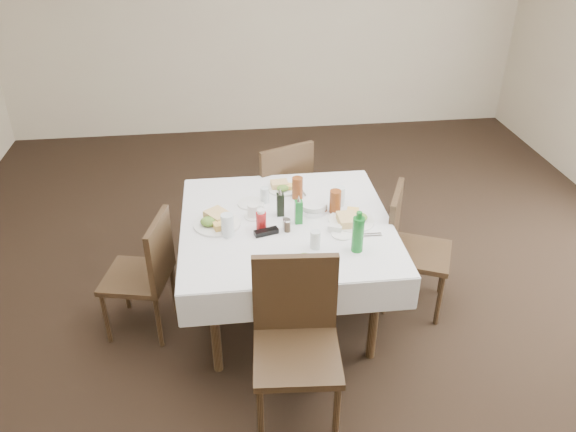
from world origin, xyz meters
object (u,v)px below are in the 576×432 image
Objects in this scene: green_bottle at (358,234)px; chair_east at (407,242)px; chair_west at (148,269)px; ketchup_bottle at (261,220)px; chair_north at (280,189)px; oil_cruet_green at (299,211)px; water_n at (265,195)px; bread_basket at (313,207)px; chair_south at (296,332)px; oil_cruet_dark at (280,204)px; water_s at (315,240)px; water_e at (340,196)px; water_w at (227,225)px; coffee_mug at (254,211)px; dining_table at (287,232)px.

chair_east is at bearing 40.91° from green_bottle.
chair_west is 0.82m from ketchup_bottle.
oil_cruet_green reaches higher than chair_north.
water_n is at bearing 21.27° from chair_west.
bread_basket is 0.94× the size of oil_cruet_green.
oil_cruet_dark is (0.02, 0.90, 0.29)m from chair_south.
chair_east is 8.09× the size of water_n.
bread_basket is at bearing 5.66° from oil_cruet_dark.
green_bottle reaches higher than oil_cruet_dark.
chair_north is 0.92m from oil_cruet_green.
water_s is (-0.71, -0.35, 0.31)m from chair_east.
chair_south is at bearing -113.60° from water_e.
water_w reaches higher than coffee_mug.
water_s is at bearing -67.04° from water_n.
water_s is 0.57× the size of oil_cruet_dark.
ketchup_bottle reaches higher than chair_east.
chair_west is 1.36m from water_e.
water_w is at bearing -114.25° from chair_north.
water_e is 0.97× the size of coffee_mug.
dining_table is at bearing -93.57° from chair_north.
oil_cruet_green is 1.47× the size of coffee_mug.
chair_west is (-1.76, -0.07, -0.02)m from chair_east.
water_e is 0.55m from green_bottle.
green_bottle reaches higher than chair_south.
water_e is 0.66× the size of oil_cruet_green.
chair_east is 7.88× the size of water_s.
water_s reaches higher than chair_west.
bread_basket is (-0.65, 0.08, 0.28)m from chair_east.
bread_basket is at bearing -79.25° from chair_north.
chair_east is 0.72m from bread_basket.
bread_basket is 1.35× the size of ketchup_bottle.
water_w is (-1.23, -0.15, 0.32)m from chair_east.
chair_south is at bearing -80.14° from coffee_mug.
water_n is (-0.12, 0.28, 0.13)m from dining_table.
water_w is at bearing 115.50° from chair_south.
water_n is at bearing 168.50° from water_e.
dining_table is 7.25× the size of bread_basket.
oil_cruet_green reaches higher than chair_west.
water_w is (-0.27, -0.39, 0.02)m from water_n.
coffee_mug is at bearing 103.03° from ketchup_bottle.
chair_south is 0.82m from water_w.
oil_cruet_green is (0.02, -0.87, 0.30)m from chair_north.
oil_cruet_dark is 0.99× the size of oil_cruet_green.
oil_cruet_green reaches higher than ketchup_bottle.
ketchup_bottle is (-1.02, -0.10, 0.32)m from chair_east.
dining_table is 12.07× the size of water_s.
water_e is at bearing 24.50° from dining_table.
water_s is at bearing -66.92° from dining_table.
bread_basket is 1.37× the size of coffee_mug.
chair_south reaches higher than chair_north.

